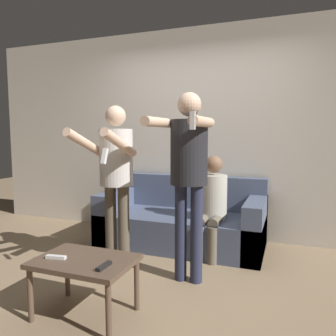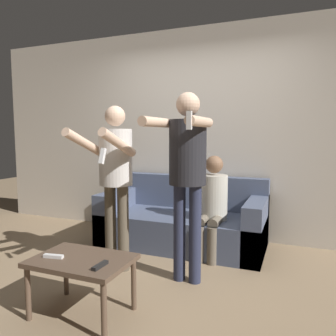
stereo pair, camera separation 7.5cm
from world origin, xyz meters
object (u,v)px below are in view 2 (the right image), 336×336
(couch, at_px, (183,222))
(remote_far, at_px, (53,256))
(person_standing_left, at_px, (115,169))
(person_seated, at_px, (212,202))
(remote_near, at_px, (100,265))
(coffee_table, at_px, (82,265))
(person_standing_right, at_px, (187,164))

(couch, distance_m, remote_far, 1.88)
(couch, bearing_deg, person_standing_left, -110.81)
(couch, relative_size, person_standing_left, 1.21)
(person_seated, distance_m, remote_near, 1.69)
(person_standing_left, distance_m, remote_near, 1.13)
(coffee_table, bearing_deg, remote_far, -160.12)
(person_standing_right, relative_size, person_seated, 1.54)
(person_seated, bearing_deg, coffee_table, -110.84)
(coffee_table, relative_size, remote_near, 4.74)
(coffee_table, height_order, remote_near, remote_near)
(couch, bearing_deg, person_seated, -27.39)
(couch, distance_m, coffee_table, 1.78)
(person_standing_right, distance_m, person_seated, 0.89)
(person_standing_left, height_order, person_seated, person_standing_left)
(couch, bearing_deg, remote_near, -88.69)
(coffee_table, bearing_deg, remote_near, -22.08)
(person_standing_left, height_order, remote_near, person_standing_left)
(couch, distance_m, person_seated, 0.57)
(remote_near, xyz_separation_m, remote_far, (-0.41, 0.02, 0.00))
(person_standing_left, bearing_deg, coffee_table, -76.71)
(person_standing_right, relative_size, remote_near, 11.24)
(person_standing_left, relative_size, person_seated, 1.46)
(coffee_table, xyz_separation_m, remote_far, (-0.20, -0.07, 0.07))
(person_seated, relative_size, remote_far, 7.17)
(remote_near, height_order, remote_far, same)
(coffee_table, height_order, remote_far, remote_far)
(person_standing_right, bearing_deg, coffee_table, -123.92)
(person_seated, bearing_deg, person_standing_right, -93.73)
(couch, relative_size, coffee_table, 2.71)
(remote_far, bearing_deg, coffee_table, 19.88)
(person_seated, bearing_deg, person_standing_left, -136.24)
(person_standing_right, xyz_separation_m, remote_far, (-0.74, -0.88, -0.63))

